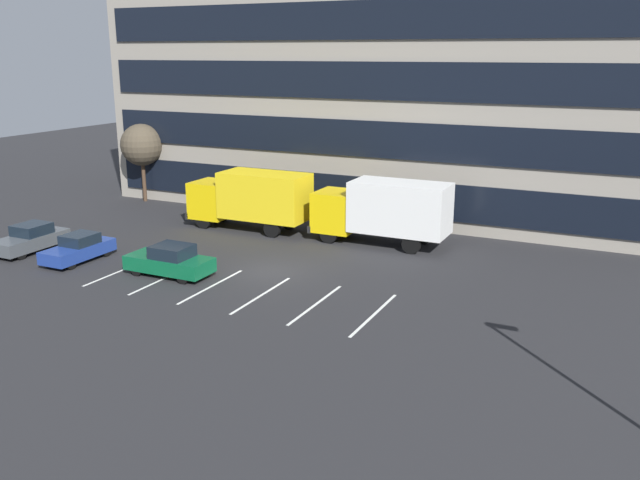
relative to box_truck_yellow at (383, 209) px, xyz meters
name	(u,v)px	position (x,y,z in m)	size (l,w,h in m)	color
ground_plane	(271,271)	(-3.40, -7.24, -2.12)	(120.00, 120.00, 0.00)	#262628
office_building	(394,53)	(-3.40, 10.71, 8.69)	(39.63, 13.50, 21.60)	gray
lot_markings	(236,291)	(-3.40, -10.55, -2.11)	(14.14, 5.40, 0.01)	silver
box_truck_yellow	(383,209)	(0.00, 0.00, 0.00)	(8.11, 2.68, 3.76)	yellow
box_truck_yellow_all	(251,197)	(-8.71, -0.35, -0.03)	(7.99, 2.64, 3.70)	yellow
sedan_forest	(170,261)	(-7.64, -10.01, -1.36)	(4.45, 1.86, 1.59)	#0C5933
sedan_navy	(79,248)	(-13.63, -10.15, -1.43)	(1.70, 4.06, 1.46)	navy
sedan_charcoal	(30,239)	(-17.43, -9.96, -1.38)	(1.81, 4.32, 1.55)	#474C51
bare_tree	(142,145)	(-20.40, 3.46, 2.12)	(3.09, 3.09, 5.80)	#473323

